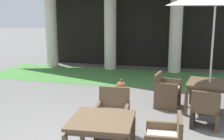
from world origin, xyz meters
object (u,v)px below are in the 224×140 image
(patio_table_near_foreground, at_px, (210,86))
(patio_chair_near_foreground_west, at_px, (167,91))
(patio_table_mid_left, at_px, (102,124))
(patio_chair_mid_left_north, at_px, (113,115))
(patio_chair_near_foreground_south, at_px, (205,109))
(terracotta_urn, at_px, (121,86))

(patio_table_near_foreground, relative_size, patio_chair_near_foreground_west, 1.32)
(patio_table_mid_left, bearing_deg, patio_chair_mid_left_north, 93.94)
(patio_chair_near_foreground_south, bearing_deg, patio_table_near_foreground, 90.00)
(patio_chair_mid_left_north, bearing_deg, terracotta_urn, -84.69)
(patio_table_near_foreground, bearing_deg, terracotta_urn, 151.57)
(patio_table_near_foreground, distance_m, patio_chair_near_foreground_south, 1.04)
(patio_table_near_foreground, xyz_separation_m, patio_table_mid_left, (-1.83, -2.85, 0.00))
(patio_chair_near_foreground_west, distance_m, patio_chair_mid_left_north, 2.20)
(patio_chair_near_foreground_south, height_order, patio_chair_near_foreground_west, patio_chair_near_foreground_west)
(patio_chair_near_foreground_west, xyz_separation_m, patio_chair_mid_left_north, (-0.90, -2.00, 0.01))
(patio_chair_near_foreground_south, bearing_deg, patio_table_mid_left, -124.37)
(patio_chair_near_foreground_west, relative_size, terracotta_urn, 2.33)
(patio_table_mid_left, relative_size, patio_chair_mid_left_north, 1.11)
(patio_chair_near_foreground_south, distance_m, terracotta_urn, 3.25)
(patio_chair_near_foreground_south, distance_m, patio_chair_mid_left_north, 1.96)
(patio_chair_near_foreground_south, height_order, patio_table_mid_left, patio_chair_near_foreground_south)
(patio_table_near_foreground, xyz_separation_m, patio_chair_near_foreground_south, (-0.14, -1.00, -0.24))
(patio_chair_near_foreground_west, height_order, patio_chair_mid_left_north, patio_chair_mid_left_north)
(patio_table_near_foreground, xyz_separation_m, patio_chair_mid_left_north, (-1.90, -1.86, -0.21))
(patio_table_near_foreground, distance_m, terracotta_urn, 2.79)
(patio_chair_near_foreground_south, relative_size, terracotta_urn, 2.26)
(patio_chair_near_foreground_south, height_order, terracotta_urn, patio_chair_near_foreground_south)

